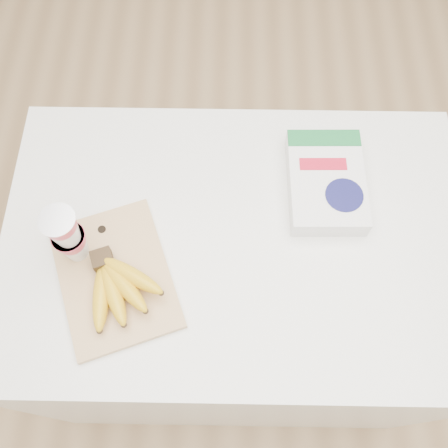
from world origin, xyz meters
name	(u,v)px	position (x,y,z in m)	size (l,w,h in m)	color
room	(243,119)	(0.00, 0.00, 1.35)	(4.00, 4.00, 4.00)	tan
table	(233,290)	(0.00, 0.00, 0.44)	(1.17, 0.78, 0.88)	white
cutting_board	(115,276)	(-0.29, -0.11, 0.88)	(0.25, 0.34, 0.02)	tan
bananas	(117,285)	(-0.27, -0.14, 0.92)	(0.19, 0.20, 0.07)	#382816
yogurt_stack	(67,235)	(-0.38, -0.05, 0.99)	(0.08, 0.08, 0.18)	white
cereal_box	(326,182)	(0.23, 0.14, 0.91)	(0.19, 0.28, 0.06)	white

